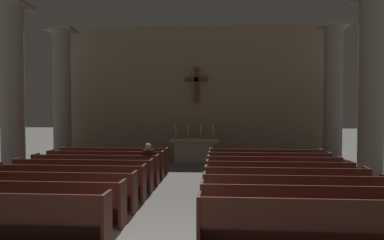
# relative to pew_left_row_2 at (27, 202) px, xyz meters

# --- Properties ---
(pew_left_row_2) EXTENTS (4.06, 0.50, 0.95)m
(pew_left_row_2) POSITION_rel_pew_left_row_2_xyz_m (0.00, 0.00, 0.00)
(pew_left_row_2) COLOR #4C2319
(pew_left_row_2) RESTS_ON ground
(pew_left_row_3) EXTENTS (4.06, 0.50, 0.95)m
(pew_left_row_3) POSITION_rel_pew_left_row_2_xyz_m (0.00, 1.06, 0.00)
(pew_left_row_3) COLOR #4C2319
(pew_left_row_3) RESTS_ON ground
(pew_left_row_4) EXTENTS (4.06, 0.50, 0.95)m
(pew_left_row_4) POSITION_rel_pew_left_row_2_xyz_m (0.00, 2.12, 0.00)
(pew_left_row_4) COLOR #4C2319
(pew_left_row_4) RESTS_ON ground
(pew_left_row_5) EXTENTS (4.06, 0.50, 0.95)m
(pew_left_row_5) POSITION_rel_pew_left_row_2_xyz_m (0.00, 3.18, 0.00)
(pew_left_row_5) COLOR #4C2319
(pew_left_row_5) RESTS_ON ground
(pew_left_row_6) EXTENTS (4.06, 0.50, 0.95)m
(pew_left_row_6) POSITION_rel_pew_left_row_2_xyz_m (0.00, 4.24, 0.00)
(pew_left_row_6) COLOR #4C2319
(pew_left_row_6) RESTS_ON ground
(pew_left_row_7) EXTENTS (4.06, 0.50, 0.95)m
(pew_left_row_7) POSITION_rel_pew_left_row_2_xyz_m (0.00, 5.30, 0.00)
(pew_left_row_7) COLOR #4C2319
(pew_left_row_7) RESTS_ON ground
(pew_left_row_8) EXTENTS (4.06, 0.50, 0.95)m
(pew_left_row_8) POSITION_rel_pew_left_row_2_xyz_m (0.00, 6.36, 0.00)
(pew_left_row_8) COLOR #4C2319
(pew_left_row_8) RESTS_ON ground
(pew_right_row_1) EXTENTS (4.06, 0.50, 0.95)m
(pew_right_row_1) POSITION_rel_pew_left_row_2_xyz_m (5.61, -1.06, 0.00)
(pew_right_row_1) COLOR #4C2319
(pew_right_row_1) RESTS_ON ground
(pew_right_row_2) EXTENTS (4.06, 0.50, 0.95)m
(pew_right_row_2) POSITION_rel_pew_left_row_2_xyz_m (5.61, 0.00, 0.00)
(pew_right_row_2) COLOR #4C2319
(pew_right_row_2) RESTS_ON ground
(pew_right_row_3) EXTENTS (4.06, 0.50, 0.95)m
(pew_right_row_3) POSITION_rel_pew_left_row_2_xyz_m (5.61, 1.06, 0.00)
(pew_right_row_3) COLOR #4C2319
(pew_right_row_3) RESTS_ON ground
(pew_right_row_4) EXTENTS (4.06, 0.50, 0.95)m
(pew_right_row_4) POSITION_rel_pew_left_row_2_xyz_m (5.61, 2.12, 0.00)
(pew_right_row_4) COLOR #4C2319
(pew_right_row_4) RESTS_ON ground
(pew_right_row_5) EXTENTS (4.06, 0.50, 0.95)m
(pew_right_row_5) POSITION_rel_pew_left_row_2_xyz_m (5.61, 3.18, 0.00)
(pew_right_row_5) COLOR #4C2319
(pew_right_row_5) RESTS_ON ground
(pew_right_row_6) EXTENTS (4.06, 0.50, 0.95)m
(pew_right_row_6) POSITION_rel_pew_left_row_2_xyz_m (5.61, 4.24, 0.00)
(pew_right_row_6) COLOR #4C2319
(pew_right_row_6) RESTS_ON ground
(pew_right_row_7) EXTENTS (4.06, 0.50, 0.95)m
(pew_right_row_7) POSITION_rel_pew_left_row_2_xyz_m (5.61, 5.30, 0.00)
(pew_right_row_7) COLOR #4C2319
(pew_right_row_7) RESTS_ON ground
(pew_right_row_8) EXTENTS (4.06, 0.50, 0.95)m
(pew_right_row_8) POSITION_rel_pew_left_row_2_xyz_m (5.61, 6.36, 0.00)
(pew_right_row_8) COLOR #4C2319
(pew_right_row_8) RESTS_ON ground
(column_left_second) EXTENTS (1.19, 1.19, 6.07)m
(column_left_second) POSITION_rel_pew_left_row_2_xyz_m (-3.23, 5.11, 2.47)
(column_left_second) COLOR gray
(column_left_second) RESTS_ON ground
(column_right_second) EXTENTS (1.19, 1.19, 6.07)m
(column_right_second) POSITION_rel_pew_left_row_2_xyz_m (8.84, 5.11, 2.47)
(column_right_second) COLOR gray
(column_right_second) RESTS_ON ground
(column_left_third) EXTENTS (1.19, 1.19, 6.07)m
(column_left_third) POSITION_rel_pew_left_row_2_xyz_m (-3.23, 9.20, 2.47)
(column_left_third) COLOR gray
(column_left_third) RESTS_ON ground
(column_right_third) EXTENTS (1.19, 1.19, 6.07)m
(column_right_third) POSITION_rel_pew_left_row_2_xyz_m (8.84, 9.20, 2.47)
(column_right_third) COLOR gray
(column_right_third) RESTS_ON ground
(altar) EXTENTS (2.20, 0.90, 1.01)m
(altar) POSITION_rel_pew_left_row_2_xyz_m (2.80, 9.51, 0.06)
(altar) COLOR #A8A399
(altar) RESTS_ON ground
(candlestick_outer_left) EXTENTS (0.16, 0.16, 0.67)m
(candlestick_outer_left) POSITION_rel_pew_left_row_2_xyz_m (1.95, 9.51, 0.75)
(candlestick_outer_left) COLOR #B79338
(candlestick_outer_left) RESTS_ON altar
(candlestick_inner_left) EXTENTS (0.16, 0.16, 0.67)m
(candlestick_inner_left) POSITION_rel_pew_left_row_2_xyz_m (2.50, 9.51, 0.75)
(candlestick_inner_left) COLOR #B79338
(candlestick_inner_left) RESTS_ON altar
(candlestick_inner_right) EXTENTS (0.16, 0.16, 0.67)m
(candlestick_inner_right) POSITION_rel_pew_left_row_2_xyz_m (3.10, 9.51, 0.75)
(candlestick_inner_right) COLOR #B79338
(candlestick_inner_right) RESTS_ON altar
(candlestick_outer_right) EXTENTS (0.16, 0.16, 0.67)m
(candlestick_outer_right) POSITION_rel_pew_left_row_2_xyz_m (3.65, 9.51, 0.75)
(candlestick_outer_right) COLOR #B79338
(candlestick_outer_right) RESTS_ON altar
(apse_with_cross) EXTENTS (13.34, 0.46, 6.51)m
(apse_with_cross) POSITION_rel_pew_left_row_2_xyz_m (2.80, 11.24, 2.78)
(apse_with_cross) COLOR gray
(apse_with_cross) RESTS_ON ground
(lone_worshipper) EXTENTS (0.32, 0.43, 1.32)m
(lone_worshipper) POSITION_rel_pew_left_row_2_xyz_m (1.71, 4.28, 0.22)
(lone_worshipper) COLOR #26262B
(lone_worshipper) RESTS_ON ground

